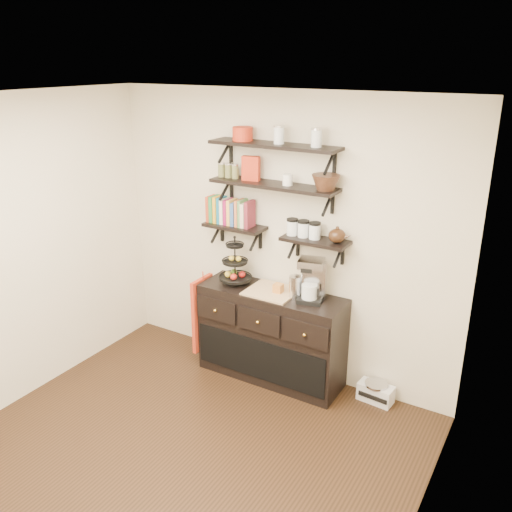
# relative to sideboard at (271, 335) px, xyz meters

# --- Properties ---
(floor) EXTENTS (3.50, 3.50, 0.00)m
(floor) POSITION_rel_sideboard_xyz_m (-0.05, -1.51, -0.45)
(floor) COLOR black
(floor) RESTS_ON ground
(ceiling) EXTENTS (3.50, 3.50, 0.02)m
(ceiling) POSITION_rel_sideboard_xyz_m (-0.05, -1.51, 2.25)
(ceiling) COLOR white
(ceiling) RESTS_ON back_wall
(back_wall) EXTENTS (3.50, 0.02, 2.70)m
(back_wall) POSITION_rel_sideboard_xyz_m (-0.05, 0.24, 0.90)
(back_wall) COLOR beige
(back_wall) RESTS_ON ground
(right_wall) EXTENTS (0.02, 3.50, 2.70)m
(right_wall) POSITION_rel_sideboard_xyz_m (1.70, -1.51, 0.90)
(right_wall) COLOR beige
(right_wall) RESTS_ON ground
(shelf_top) EXTENTS (1.20, 0.27, 0.23)m
(shelf_top) POSITION_rel_sideboard_xyz_m (-0.05, 0.10, 1.78)
(shelf_top) COLOR black
(shelf_top) RESTS_ON back_wall
(shelf_mid) EXTENTS (1.20, 0.27, 0.23)m
(shelf_mid) POSITION_rel_sideboard_xyz_m (-0.05, 0.10, 1.43)
(shelf_mid) COLOR black
(shelf_mid) RESTS_ON back_wall
(shelf_low_left) EXTENTS (0.60, 0.25, 0.23)m
(shelf_low_left) POSITION_rel_sideboard_xyz_m (-0.47, 0.12, 0.98)
(shelf_low_left) COLOR black
(shelf_low_left) RESTS_ON back_wall
(shelf_low_right) EXTENTS (0.60, 0.25, 0.23)m
(shelf_low_right) POSITION_rel_sideboard_xyz_m (0.37, 0.12, 0.98)
(shelf_low_right) COLOR black
(shelf_low_right) RESTS_ON back_wall
(cookbooks) EXTENTS (0.43, 0.15, 0.26)m
(cookbooks) POSITION_rel_sideboard_xyz_m (-0.52, 0.12, 1.11)
(cookbooks) COLOR #A6381C
(cookbooks) RESTS_ON shelf_low_left
(glass_canisters) EXTENTS (0.32, 0.10, 0.13)m
(glass_canisters) POSITION_rel_sideboard_xyz_m (0.25, 0.12, 1.06)
(glass_canisters) COLOR silver
(glass_canisters) RESTS_ON shelf_low_right
(sideboard) EXTENTS (1.40, 0.50, 0.92)m
(sideboard) POSITION_rel_sideboard_xyz_m (0.00, 0.00, 0.00)
(sideboard) COLOR black
(sideboard) RESTS_ON floor
(fruit_stand) EXTENTS (0.31, 0.31, 0.46)m
(fruit_stand) POSITION_rel_sideboard_xyz_m (-0.40, 0.00, 0.61)
(fruit_stand) COLOR black
(fruit_stand) RESTS_ON sideboard
(candle) EXTENTS (0.08, 0.08, 0.08)m
(candle) POSITION_rel_sideboard_xyz_m (0.07, 0.00, 0.50)
(candle) COLOR #BA6E2B
(candle) RESTS_ON sideboard
(coffee_maker) EXTENTS (0.26, 0.26, 0.40)m
(coffee_maker) POSITION_rel_sideboard_xyz_m (0.39, 0.03, 0.64)
(coffee_maker) COLOR black
(coffee_maker) RESTS_ON sideboard
(thermal_carafe) EXTENTS (0.11, 0.11, 0.22)m
(thermal_carafe) POSITION_rel_sideboard_xyz_m (0.25, -0.02, 0.56)
(thermal_carafe) COLOR silver
(thermal_carafe) RESTS_ON sideboard
(apron) EXTENTS (0.04, 0.32, 0.76)m
(apron) POSITION_rel_sideboard_xyz_m (-0.73, -0.10, 0.09)
(apron) COLOR #9C2710
(apron) RESTS_ON sideboard
(radio) EXTENTS (0.33, 0.23, 0.19)m
(radio) POSITION_rel_sideboard_xyz_m (1.02, 0.12, -0.36)
(radio) COLOR silver
(radio) RESTS_ON floor
(recipe_box) EXTENTS (0.17, 0.09, 0.22)m
(recipe_box) POSITION_rel_sideboard_xyz_m (-0.28, 0.10, 1.56)
(recipe_box) COLOR #AC2913
(recipe_box) RESTS_ON shelf_mid
(walnut_bowl) EXTENTS (0.24, 0.24, 0.13)m
(walnut_bowl) POSITION_rel_sideboard_xyz_m (0.45, 0.10, 1.51)
(walnut_bowl) COLOR black
(walnut_bowl) RESTS_ON shelf_mid
(ramekins) EXTENTS (0.09, 0.09, 0.10)m
(ramekins) POSITION_rel_sideboard_xyz_m (0.09, 0.10, 1.50)
(ramekins) COLOR white
(ramekins) RESTS_ON shelf_mid
(teapot) EXTENTS (0.21, 0.16, 0.15)m
(teapot) POSITION_rel_sideboard_xyz_m (0.57, 0.12, 1.07)
(teapot) COLOR black
(teapot) RESTS_ON shelf_low_right
(red_pot) EXTENTS (0.18, 0.18, 0.12)m
(red_pot) POSITION_rel_sideboard_xyz_m (-0.37, 0.10, 1.86)
(red_pot) COLOR #AC2913
(red_pot) RESTS_ON shelf_top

